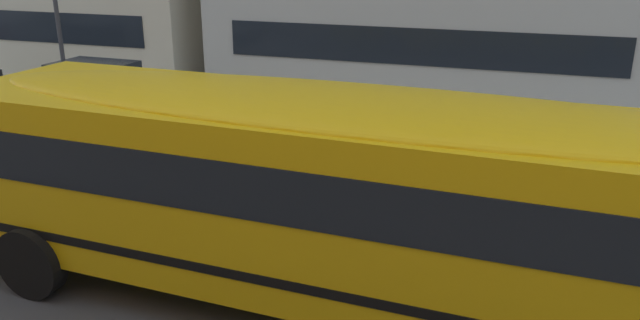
# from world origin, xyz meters

# --- Properties ---
(ground_plane) EXTENTS (400.00, 400.00, 0.00)m
(ground_plane) POSITION_xyz_m (0.00, 0.00, 0.00)
(ground_plane) COLOR #424244
(sidewalk_far) EXTENTS (120.00, 3.00, 0.01)m
(sidewalk_far) POSITION_xyz_m (0.00, 8.01, 0.01)
(sidewalk_far) COLOR gray
(sidewalk_far) RESTS_ON ground_plane
(lane_centreline) EXTENTS (110.00, 0.16, 0.01)m
(lane_centreline) POSITION_xyz_m (0.00, 0.00, 0.00)
(lane_centreline) COLOR silver
(lane_centreline) RESTS_ON ground_plane
(school_bus) EXTENTS (13.81, 3.51, 3.07)m
(school_bus) POSITION_xyz_m (3.59, -1.71, 1.83)
(school_bus) COLOR yellow
(school_bus) RESTS_ON ground_plane
(parked_car_silver_beside_sign) EXTENTS (3.93, 1.94, 1.64)m
(parked_car_silver_beside_sign) POSITION_xyz_m (-5.95, 5.41, 0.84)
(parked_car_silver_beside_sign) COLOR #B7BABF
(parked_car_silver_beside_sign) RESTS_ON ground_plane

